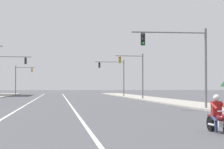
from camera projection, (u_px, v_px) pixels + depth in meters
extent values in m
cube|color=beige|center=(68.00, 101.00, 52.00)|extent=(0.16, 100.00, 0.01)
cube|color=beige|center=(33.00, 101.00, 51.47)|extent=(0.16, 100.00, 0.01)
cube|color=#9E998E|center=(170.00, 101.00, 48.52)|extent=(4.40, 110.00, 0.14)
cylinder|color=black|center=(211.00, 123.00, 16.68)|extent=(0.15, 0.65, 0.64)
ellipsoid|color=maroon|center=(221.00, 118.00, 15.80)|extent=(0.35, 0.58, 0.28)
cube|color=silver|center=(220.00, 124.00, 15.92)|extent=(0.26, 0.45, 0.24)
cube|color=black|center=(216.00, 118.00, 16.24)|extent=(0.31, 0.53, 0.12)
cube|color=maroon|center=(212.00, 116.00, 16.64)|extent=(0.22, 0.37, 0.08)
cylinder|color=silver|center=(212.00, 125.00, 16.28)|extent=(0.11, 0.55, 0.08)
cube|color=maroon|center=(216.00, 109.00, 16.21)|extent=(0.37, 0.26, 0.56)
sphere|color=silver|center=(216.00, 98.00, 16.20)|extent=(0.26, 0.26, 0.26)
cylinder|color=navy|center=(221.00, 119.00, 16.08)|extent=(0.16, 0.45, 0.30)
cylinder|color=navy|center=(224.00, 127.00, 15.90)|extent=(0.12, 0.16, 0.35)
cylinder|color=maroon|center=(224.00, 106.00, 15.99)|extent=(0.13, 0.53, 0.27)
cylinder|color=navy|center=(214.00, 119.00, 16.03)|extent=(0.16, 0.45, 0.30)
cylinder|color=navy|center=(216.00, 127.00, 15.84)|extent=(0.12, 0.16, 0.35)
cylinder|color=maroon|center=(214.00, 106.00, 15.92)|extent=(0.13, 0.53, 0.27)
cylinder|color=slate|center=(206.00, 69.00, 32.46)|extent=(0.18, 0.18, 6.20)
cylinder|color=slate|center=(169.00, 32.00, 32.22)|extent=(5.73, 0.20, 0.11)
cube|color=black|center=(143.00, 39.00, 31.98)|extent=(0.30, 0.24, 0.90)
sphere|color=black|center=(143.00, 35.00, 31.83)|extent=(0.18, 0.18, 0.18)
sphere|color=black|center=(143.00, 39.00, 31.82)|extent=(0.18, 0.18, 0.18)
sphere|color=green|center=(143.00, 43.00, 31.82)|extent=(0.18, 0.18, 0.18)
cylinder|color=slate|center=(143.00, 76.00, 57.30)|extent=(0.18, 0.18, 6.20)
cylinder|color=slate|center=(129.00, 56.00, 57.02)|extent=(3.72, 0.34, 0.11)
cube|color=#B79319|center=(120.00, 60.00, 56.76)|extent=(0.31, 0.26, 0.90)
sphere|color=black|center=(120.00, 58.00, 56.62)|extent=(0.18, 0.18, 0.18)
sphere|color=black|center=(120.00, 60.00, 56.61)|extent=(0.18, 0.18, 0.18)
sphere|color=green|center=(120.00, 62.00, 56.60)|extent=(0.18, 0.18, 0.18)
cylinder|color=slate|center=(12.00, 57.00, 58.55)|extent=(5.29, 0.28, 0.11)
cube|color=black|center=(26.00, 61.00, 58.83)|extent=(0.31, 0.25, 0.90)
sphere|color=black|center=(26.00, 59.00, 59.00)|extent=(0.18, 0.18, 0.18)
sphere|color=black|center=(26.00, 61.00, 58.99)|extent=(0.18, 0.18, 0.18)
sphere|color=green|center=(26.00, 63.00, 58.98)|extent=(0.18, 0.18, 0.18)
cylinder|color=slate|center=(124.00, 78.00, 71.30)|extent=(0.18, 0.18, 6.20)
cylinder|color=slate|center=(109.00, 62.00, 70.94)|extent=(4.87, 0.38, 0.11)
cube|color=black|center=(99.00, 65.00, 70.61)|extent=(0.31, 0.26, 0.90)
sphere|color=black|center=(100.00, 63.00, 70.46)|extent=(0.18, 0.18, 0.18)
sphere|color=black|center=(100.00, 65.00, 70.46)|extent=(0.18, 0.18, 0.18)
sphere|color=green|center=(100.00, 67.00, 70.45)|extent=(0.18, 0.18, 0.18)
cylinder|color=slate|center=(16.00, 80.00, 91.24)|extent=(0.18, 0.18, 6.20)
cylinder|color=slate|center=(25.00, 67.00, 91.64)|extent=(4.05, 0.25, 0.11)
cube|color=#B79319|center=(32.00, 70.00, 91.85)|extent=(0.31, 0.25, 0.90)
sphere|color=black|center=(32.00, 69.00, 92.01)|extent=(0.18, 0.18, 0.18)
sphere|color=black|center=(32.00, 70.00, 92.01)|extent=(0.18, 0.18, 0.18)
sphere|color=green|center=(32.00, 71.00, 92.00)|extent=(0.18, 0.18, 0.18)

